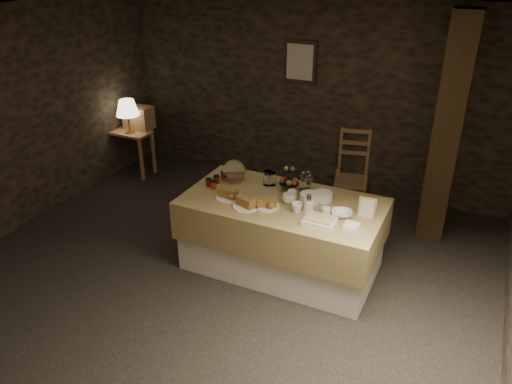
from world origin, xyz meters
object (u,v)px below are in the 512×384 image
at_px(chair, 353,167).
at_px(timber_column, 448,132).
at_px(wine_rack, 139,117).
at_px(console_table, 130,140).
at_px(fruit_stand, 289,180).
at_px(table_lamp, 127,108).
at_px(buffet_table, 282,230).

bearing_deg(chair, timber_column, -39.47).
distance_m(wine_rack, chair, 3.25).
bearing_deg(console_table, fruit_stand, -20.03).
bearing_deg(table_lamp, wine_rack, 90.00).
relative_size(buffet_table, fruit_stand, 6.73).
height_order(buffet_table, console_table, buffet_table).
relative_size(wine_rack, fruit_stand, 1.38).
bearing_deg(chair, fruit_stand, -109.67).
bearing_deg(buffet_table, table_lamp, 156.49).
distance_m(buffet_table, console_table, 3.31).
xyz_separation_m(table_lamp, wine_rack, (0.00, 0.23, -0.21)).
bearing_deg(table_lamp, fruit_stand, -19.48).
xyz_separation_m(wine_rack, fruit_stand, (2.94, -1.27, 0.09)).
height_order(buffet_table, wine_rack, wine_rack).
bearing_deg(table_lamp, console_table, 135.00).
distance_m(chair, timber_column, 1.57).
xyz_separation_m(table_lamp, fruit_stand, (2.94, -1.04, -0.12)).
bearing_deg(timber_column, chair, 152.40).
relative_size(console_table, fruit_stand, 2.21).
bearing_deg(wine_rack, buffet_table, -27.13).
bearing_deg(timber_column, console_table, -178.73).
relative_size(timber_column, fruit_stand, 8.56).
distance_m(timber_column, fruit_stand, 1.87).
bearing_deg(wine_rack, timber_column, -1.09).
xyz_separation_m(wine_rack, chair, (3.18, 0.52, -0.43)).
bearing_deg(wine_rack, chair, 9.30).
distance_m(console_table, wine_rack, 0.35).
relative_size(chair, timber_column, 0.28).
relative_size(table_lamp, chair, 0.68).
xyz_separation_m(chair, fruit_stand, (-0.25, -1.79, 0.51)).
bearing_deg(buffet_table, console_table, 156.04).
distance_m(chair, fruit_stand, 1.88).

